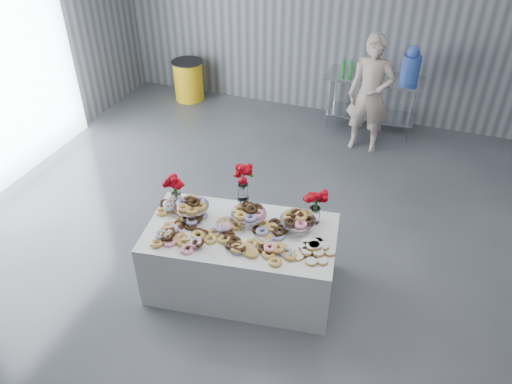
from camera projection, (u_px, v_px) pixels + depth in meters
ground at (256, 293)px, 5.31m from camera, size 9.00×9.00×0.00m
room_walls at (227, 44)px, 3.90m from camera, size 8.04×9.04×4.02m
display_table at (241, 259)px, 5.19m from camera, size 2.02×1.26×0.75m
prep_table at (373, 93)px, 7.95m from camera, size 1.50×0.60×0.90m
donut_mounds at (239, 231)px, 4.91m from camera, size 1.90×1.05×0.09m
cake_stand_left at (192, 205)px, 5.10m from camera, size 0.36×0.36×0.17m
cake_stand_mid at (249, 212)px, 5.00m from camera, size 0.36×0.36×0.17m
cake_stand_right at (298, 218)px, 4.92m from camera, size 0.36×0.36×0.17m
danish_pile at (314, 248)px, 4.70m from camera, size 0.48×0.48×0.11m
bouquet_left at (175, 184)px, 5.12m from camera, size 0.26×0.26×0.42m
bouquet_right at (316, 199)px, 4.92m from camera, size 0.26×0.26×0.42m
bouquet_center at (243, 180)px, 5.04m from camera, size 0.26×0.26×0.57m
water_jug at (411, 65)px, 7.50m from camera, size 0.28×0.28×0.55m
drink_bottles at (355, 68)px, 7.72m from camera, size 0.54×0.08×0.27m
person at (370, 95)px, 7.28m from camera, size 0.65×0.43×1.76m
trash_barrel at (189, 80)px, 9.02m from camera, size 0.56×0.56×0.72m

